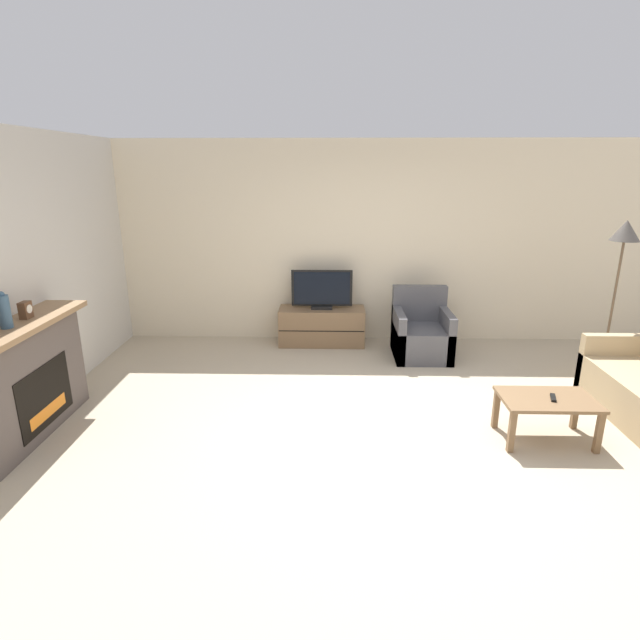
# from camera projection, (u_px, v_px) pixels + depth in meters

# --- Properties ---
(ground_plane) EXTENTS (24.00, 24.00, 0.00)m
(ground_plane) POSITION_uv_depth(u_px,v_px,m) (379.00, 430.00, 4.63)
(ground_plane) COLOR tan
(wall_back) EXTENTS (12.00, 0.06, 2.70)m
(wall_back) POSITION_uv_depth(u_px,v_px,m) (365.00, 243.00, 6.78)
(wall_back) COLOR beige
(wall_back) RESTS_ON ground
(fireplace) EXTENTS (0.45, 1.59, 1.06)m
(fireplace) POSITION_uv_depth(u_px,v_px,m) (25.00, 379.00, 4.41)
(fireplace) COLOR #564C47
(fireplace) RESTS_ON ground
(mantel_vase_centre_left) EXTENTS (0.10, 0.10, 0.31)m
(mantel_vase_centre_left) POSITION_uv_depth(u_px,v_px,m) (4.00, 311.00, 4.10)
(mantel_vase_centre_left) COLOR #385670
(mantel_vase_centre_left) RESTS_ON fireplace
(mantel_clock) EXTENTS (0.08, 0.11, 0.15)m
(mantel_clock) POSITION_uv_depth(u_px,v_px,m) (26.00, 310.00, 4.39)
(mantel_clock) COLOR brown
(mantel_clock) RESTS_ON fireplace
(tv_stand) EXTENTS (1.16, 0.45, 0.50)m
(tv_stand) POSITION_uv_depth(u_px,v_px,m) (322.00, 326.00, 6.84)
(tv_stand) COLOR brown
(tv_stand) RESTS_ON ground
(tv) EXTENTS (0.82, 0.18, 0.53)m
(tv) POSITION_uv_depth(u_px,v_px,m) (322.00, 291.00, 6.69)
(tv) COLOR black
(tv) RESTS_ON tv_stand
(armchair) EXTENTS (0.70, 0.76, 0.86)m
(armchair) POSITION_uv_depth(u_px,v_px,m) (421.00, 334.00, 6.40)
(armchair) COLOR #4C4C51
(armchair) RESTS_ON ground
(coffee_table) EXTENTS (0.81, 0.50, 0.41)m
(coffee_table) POSITION_uv_depth(u_px,v_px,m) (547.00, 404.00, 4.37)
(coffee_table) COLOR brown
(coffee_table) RESTS_ON ground
(remote) EXTENTS (0.08, 0.16, 0.02)m
(remote) POSITION_uv_depth(u_px,v_px,m) (553.00, 398.00, 4.33)
(remote) COLOR black
(remote) RESTS_ON coffee_table
(floor_lamp) EXTENTS (0.30, 0.30, 1.80)m
(floor_lamp) POSITION_uv_depth(u_px,v_px,m) (623.00, 245.00, 5.35)
(floor_lamp) COLOR black
(floor_lamp) RESTS_ON ground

